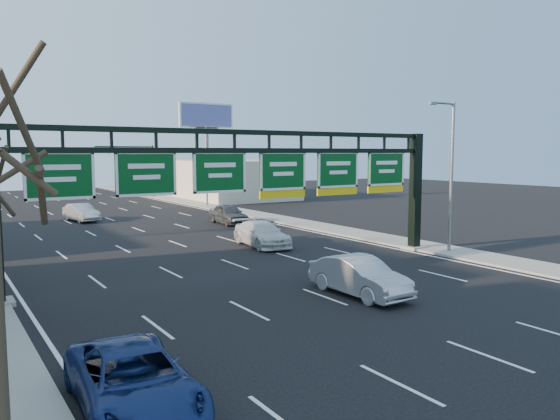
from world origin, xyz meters
TOP-DOWN VIEW (x-y plane):
  - ground at (0.00, 0.00)m, footprint 160.00×160.00m
  - sidewalk_right at (12.80, 20.00)m, footprint 3.00×120.00m
  - lane_markings at (0.00, 20.00)m, footprint 21.60×120.00m
  - sign_gantry at (0.16, 8.00)m, footprint 24.60×1.20m
  - building_right_distant at (20.00, 50.00)m, footprint 12.00×20.00m
  - streetlight_near at (12.47, 6.00)m, footprint 2.15×0.22m
  - streetlight_far at (12.47, 40.00)m, footprint 2.15×0.22m
  - billboard_right at (15.00, 44.98)m, footprint 7.00×0.50m
  - traffic_signal_mast at (5.69, 55.00)m, footprint 10.16×0.54m
  - car_blue_suv at (-10.00, -3.68)m, footprint 2.82×5.53m
  - car_silver_sedan at (1.41, 1.41)m, footprint 1.81×5.00m
  - car_white_wagon at (4.29, 14.24)m, footprint 2.74×5.65m
  - car_grey_far at (7.60, 25.21)m, footprint 2.25×5.02m
  - car_silver_distant at (-2.51, 33.87)m, footprint 2.41×4.86m

SIDE VIEW (x-z plane):
  - ground at x=0.00m, z-range 0.00..0.00m
  - lane_markings at x=0.00m, z-range 0.00..0.01m
  - sidewalk_right at x=12.80m, z-range 0.00..0.12m
  - car_blue_suv at x=-10.00m, z-range 0.00..1.50m
  - car_silver_distant at x=-2.51m, z-range 0.00..1.53m
  - car_white_wagon at x=4.29m, z-range 0.00..1.58m
  - car_silver_sedan at x=1.41m, z-range 0.00..1.64m
  - car_grey_far at x=7.60m, z-range 0.00..1.67m
  - building_right_distant at x=20.00m, z-range 0.00..5.00m
  - sign_gantry at x=0.16m, z-range 1.03..8.23m
  - streetlight_near at x=12.47m, z-range 0.58..9.58m
  - streetlight_far at x=12.47m, z-range 0.58..9.58m
  - traffic_signal_mast at x=5.69m, z-range 2.00..9.00m
  - billboard_right at x=15.00m, z-range 3.06..15.06m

